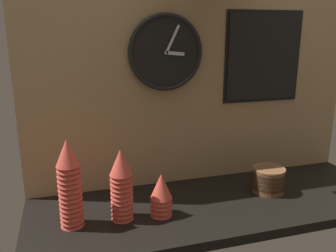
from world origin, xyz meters
The scene contains 8 objects.
ground_plane centered at (0.00, 0.00, -0.02)m, with size 1.60×0.56×0.04m, color black.
wall_tiled_back centered at (0.00, 0.27, 0.53)m, with size 1.60×0.03×1.05m.
cup_stack_left centered at (-0.42, -0.04, 0.14)m, with size 0.09×0.09×0.29m.
cup_stack_far_left centered at (-0.61, -0.03, 0.17)m, with size 0.09×0.09×0.34m.
cup_stack_center_left centered at (-0.26, -0.05, 0.09)m, with size 0.09×0.09×0.18m.
bowl_stack_right centered at (0.27, 0.02, 0.06)m, with size 0.15×0.15×0.12m.
wall_clock centered at (-0.16, 0.23, 0.62)m, with size 0.34×0.03×0.34m.
menu_board centered at (0.33, 0.24, 0.59)m, with size 0.40×0.01×0.43m.
Camera 1 is at (-0.60, -1.29, 0.72)m, focal length 38.00 mm.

